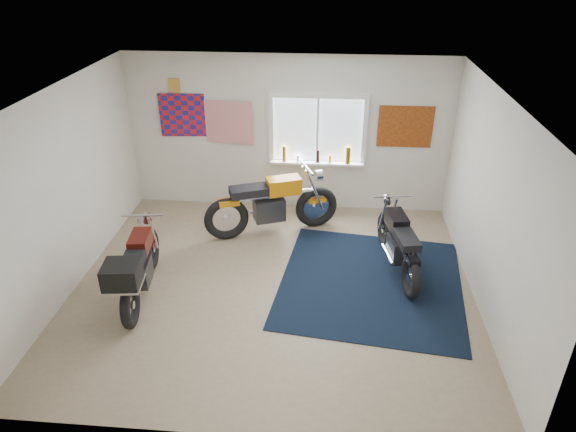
# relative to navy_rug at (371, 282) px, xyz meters

# --- Properties ---
(ground) EXTENTS (5.50, 5.50, 0.00)m
(ground) POSITION_rel_navy_rug_xyz_m (-1.37, -0.19, -0.01)
(ground) COLOR #9E896B
(ground) RESTS_ON ground
(room_shell) EXTENTS (5.50, 5.50, 5.50)m
(room_shell) POSITION_rel_navy_rug_xyz_m (-1.37, -0.19, 1.63)
(room_shell) COLOR white
(room_shell) RESTS_ON ground
(navy_rug) EXTENTS (2.80, 2.88, 0.01)m
(navy_rug) POSITION_rel_navy_rug_xyz_m (0.00, 0.00, 0.00)
(navy_rug) COLOR black
(navy_rug) RESTS_ON ground
(window_assembly) EXTENTS (1.66, 0.17, 1.26)m
(window_assembly) POSITION_rel_navy_rug_xyz_m (-0.87, 2.28, 1.36)
(window_assembly) COLOR white
(window_assembly) RESTS_ON room_shell
(oil_bottles) EXTENTS (1.18, 0.09, 0.30)m
(oil_bottles) POSITION_rel_navy_rug_xyz_m (-0.78, 2.21, 1.02)
(oil_bottles) COLOR #8F6514
(oil_bottles) RESTS_ON window_assembly
(flag_display) EXTENTS (1.60, 0.10, 1.17)m
(flag_display) POSITION_rel_navy_rug_xyz_m (-3.27, 2.29, 2.14)
(flag_display) COLOR red
(flag_display) RESTS_ON room_shell
(triumph_poster) EXTENTS (0.90, 0.03, 0.70)m
(triumph_poster) POSITION_rel_navy_rug_xyz_m (0.58, 2.29, 1.54)
(triumph_poster) COLOR #A54C14
(triumph_poster) RESTS_ON room_shell
(yellow_triumph) EXTENTS (2.14, 0.99, 1.13)m
(yellow_triumph) POSITION_rel_navy_rug_xyz_m (-1.55, 1.31, 0.49)
(yellow_triumph) COLOR black
(yellow_triumph) RESTS_ON ground
(black_chrome_bike) EXTENTS (0.61, 1.88, 0.97)m
(black_chrome_bike) POSITION_rel_navy_rug_xyz_m (0.38, 0.39, 0.42)
(black_chrome_bike) COLOR black
(black_chrome_bike) RESTS_ON navy_rug
(maroon_tourer) EXTENTS (0.67, 1.91, 0.97)m
(maroon_tourer) POSITION_rel_navy_rug_xyz_m (-3.10, -0.65, 0.50)
(maroon_tourer) COLOR black
(maroon_tourer) RESTS_ON ground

